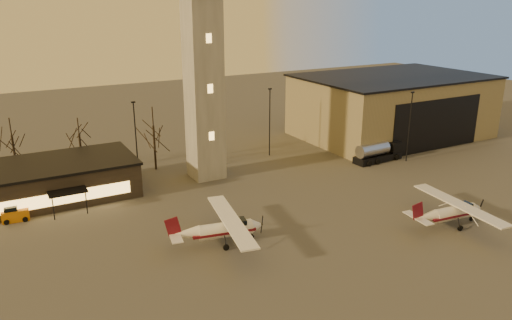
{
  "coord_description": "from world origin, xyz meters",
  "views": [
    {
      "loc": [
        -24.34,
        -27.77,
        22.51
      ],
      "look_at": [
        -1.88,
        13.0,
        7.38
      ],
      "focal_mm": 35.0,
      "sensor_mm": 36.0,
      "label": 1
    }
  ],
  "objects_px": {
    "cessna_rear": "(227,232)",
    "fuel_truck": "(378,154)",
    "terminal": "(23,185)",
    "service_cart": "(15,215)",
    "control_tower": "(203,51)",
    "cessna_front": "(455,215)",
    "hangar": "(392,106)"
  },
  "relations": [
    {
      "from": "terminal",
      "to": "fuel_truck",
      "type": "height_order",
      "value": "terminal"
    },
    {
      "from": "terminal",
      "to": "cessna_rear",
      "type": "distance_m",
      "value": 26.06
    },
    {
      "from": "hangar",
      "to": "service_cart",
      "type": "height_order",
      "value": "hangar"
    },
    {
      "from": "terminal",
      "to": "control_tower",
      "type": "bearing_deg",
      "value": -5.15
    },
    {
      "from": "control_tower",
      "to": "cessna_rear",
      "type": "distance_m",
      "value": 24.58
    },
    {
      "from": "cessna_rear",
      "to": "service_cart",
      "type": "relative_size",
      "value": 4.5
    },
    {
      "from": "hangar",
      "to": "terminal",
      "type": "distance_m",
      "value": 58.11
    },
    {
      "from": "hangar",
      "to": "fuel_truck",
      "type": "height_order",
      "value": "hangar"
    },
    {
      "from": "cessna_front",
      "to": "fuel_truck",
      "type": "bearing_deg",
      "value": 75.02
    },
    {
      "from": "control_tower",
      "to": "service_cart",
      "type": "relative_size",
      "value": 11.67
    },
    {
      "from": "hangar",
      "to": "terminal",
      "type": "xyz_separation_m",
      "value": [
        -57.99,
        -2.0,
        -3.0
      ]
    },
    {
      "from": "hangar",
      "to": "service_cart",
      "type": "bearing_deg",
      "value": -173.3
    },
    {
      "from": "cessna_rear",
      "to": "fuel_truck",
      "type": "relative_size",
      "value": 1.6
    },
    {
      "from": "hangar",
      "to": "service_cart",
      "type": "xyz_separation_m",
      "value": [
        -59.37,
        -6.97,
        -4.51
      ]
    },
    {
      "from": "terminal",
      "to": "cessna_front",
      "type": "relative_size",
      "value": 2.08
    },
    {
      "from": "fuel_truck",
      "to": "cessna_rear",
      "type": "bearing_deg",
      "value": -160.73
    },
    {
      "from": "terminal",
      "to": "cessna_front",
      "type": "height_order",
      "value": "terminal"
    },
    {
      "from": "cessna_front",
      "to": "hangar",
      "type": "bearing_deg",
      "value": 63.15
    },
    {
      "from": "cessna_front",
      "to": "service_cart",
      "type": "bearing_deg",
      "value": 155.69
    },
    {
      "from": "terminal",
      "to": "cessna_front",
      "type": "bearing_deg",
      "value": -36.14
    },
    {
      "from": "control_tower",
      "to": "terminal",
      "type": "bearing_deg",
      "value": 174.85
    },
    {
      "from": "cessna_rear",
      "to": "cessna_front",
      "type": "bearing_deg",
      "value": -8.52
    },
    {
      "from": "hangar",
      "to": "fuel_truck",
      "type": "distance_m",
      "value": 15.89
    },
    {
      "from": "terminal",
      "to": "service_cart",
      "type": "xyz_separation_m",
      "value": [
        -1.37,
        -4.98,
        -1.51
      ]
    },
    {
      "from": "terminal",
      "to": "cessna_rear",
      "type": "relative_size",
      "value": 2.02
    },
    {
      "from": "cessna_front",
      "to": "cessna_rear",
      "type": "height_order",
      "value": "cessna_rear"
    },
    {
      "from": "hangar",
      "to": "cessna_front",
      "type": "height_order",
      "value": "hangar"
    },
    {
      "from": "cessna_rear",
      "to": "fuel_truck",
      "type": "bearing_deg",
      "value": 32.97
    },
    {
      "from": "cessna_rear",
      "to": "fuel_truck",
      "type": "xyz_separation_m",
      "value": [
        30.17,
        12.46,
        -0.05
      ]
    },
    {
      "from": "cessna_front",
      "to": "cessna_rear",
      "type": "bearing_deg",
      "value": 166.78
    },
    {
      "from": "control_tower",
      "to": "service_cart",
      "type": "height_order",
      "value": "control_tower"
    },
    {
      "from": "control_tower",
      "to": "cessna_front",
      "type": "xyz_separation_m",
      "value": [
        16.63,
        -26.22,
        -15.18
      ]
    }
  ]
}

